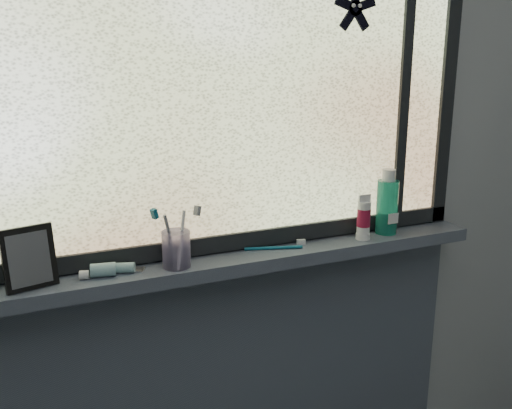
{
  "coord_description": "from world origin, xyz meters",
  "views": [
    {
      "loc": [
        -0.58,
        -0.23,
        1.59
      ],
      "look_at": [
        -0.02,
        1.05,
        1.22
      ],
      "focal_mm": 40.0,
      "sensor_mm": 36.0,
      "label": 1
    }
  ],
  "objects": [
    {
      "name": "cream_tube",
      "position": [
        0.43,
        1.21,
        1.1
      ],
      "size": [
        0.05,
        0.05,
        0.1
      ],
      "primitive_type": "cylinder",
      "rotation": [
        0.0,
        0.0,
        0.18
      ],
      "color": "silver",
      "rests_on": "windowsill"
    },
    {
      "name": "toothbrush_lying",
      "position": [
        0.12,
        1.24,
        1.03
      ],
      "size": [
        0.21,
        0.08,
        0.01
      ],
      "primitive_type": null,
      "rotation": [
        0.0,
        0.0,
        -0.3
      ],
      "color": "#0C5873",
      "rests_on": "windowsill"
    },
    {
      "name": "windowsill",
      "position": [
        0.0,
        1.23,
        1.0
      ],
      "size": [
        1.62,
        0.14,
        0.04
      ],
      "primitive_type": "cube",
      "color": "#485060",
      "rests_on": "wall_back"
    },
    {
      "name": "mouthwash_bottle",
      "position": [
        0.53,
        1.24,
        1.13
      ],
      "size": [
        0.09,
        0.09,
        0.18
      ],
      "primitive_type": "cylinder",
      "rotation": [
        0.0,
        0.0,
        -0.4
      ],
      "color": "#1C9479",
      "rests_on": "windowsill"
    },
    {
      "name": "frame_right",
      "position": [
        0.78,
        1.28,
        1.53
      ],
      "size": [
        0.05,
        0.03,
        1.1
      ],
      "primitive_type": "cube",
      "color": "black",
      "rests_on": "wall_back"
    },
    {
      "name": "vanity_mirror",
      "position": [
        -0.56,
        1.22,
        1.1
      ],
      "size": [
        0.14,
        0.09,
        0.16
      ],
      "primitive_type": "cube",
      "rotation": [
        0.0,
        0.0,
        0.24
      ],
      "color": "black",
      "rests_on": "windowsill"
    },
    {
      "name": "wall_back",
      "position": [
        0.0,
        1.3,
        1.25
      ],
      "size": [
        3.0,
        0.01,
        2.5
      ],
      "primitive_type": "cube",
      "color": "#9EA3A8",
      "rests_on": "ground"
    },
    {
      "name": "starfish_sticker",
      "position": [
        0.4,
        1.27,
        1.72
      ],
      "size": [
        0.15,
        0.02,
        0.15
      ],
      "primitive_type": null,
      "color": "black",
      "rests_on": "window_pane"
    },
    {
      "name": "frame_bottom",
      "position": [
        0.0,
        1.28,
        1.05
      ],
      "size": [
        1.6,
        0.03,
        0.05
      ],
      "primitive_type": "cube",
      "color": "black",
      "rests_on": "windowsill"
    },
    {
      "name": "window_pane",
      "position": [
        0.0,
        1.28,
        1.53
      ],
      "size": [
        1.5,
        0.01,
        1.0
      ],
      "primitive_type": "cube",
      "color": "silver",
      "rests_on": "wall_back"
    },
    {
      "name": "frame_mullion",
      "position": [
        0.6,
        1.28,
        1.53
      ],
      "size": [
        0.03,
        0.03,
        1.0
      ],
      "primitive_type": "cube",
      "color": "black",
      "rests_on": "wall_back"
    },
    {
      "name": "sill_apron",
      "position": [
        0.0,
        1.29,
        0.49
      ],
      "size": [
        1.62,
        0.02,
        0.98
      ],
      "primitive_type": "cube",
      "color": "#485060",
      "rests_on": "floor"
    },
    {
      "name": "toothpaste_tube",
      "position": [
        -0.36,
        1.22,
        1.04
      ],
      "size": [
        0.21,
        0.09,
        0.04
      ],
      "primitive_type": null,
      "rotation": [
        0.0,
        0.0,
        -0.25
      ],
      "color": "silver",
      "rests_on": "windowsill"
    },
    {
      "name": "toothbrush_cup",
      "position": [
        -0.18,
        1.21,
        1.07
      ],
      "size": [
        0.1,
        0.1,
        0.1
      ],
      "primitive_type": "cylinder",
      "rotation": [
        0.0,
        0.0,
        0.43
      ],
      "color": "#AD9FD2",
      "rests_on": "windowsill"
    }
  ]
}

